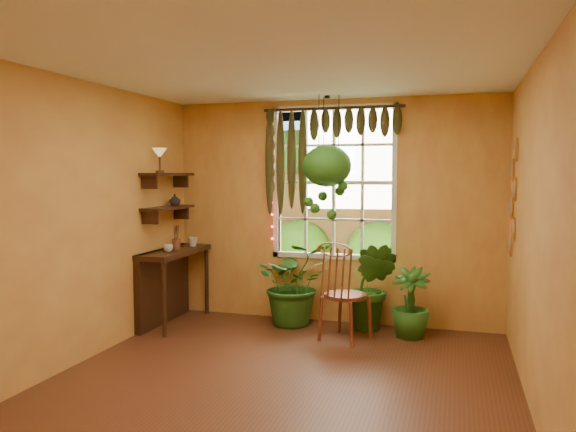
% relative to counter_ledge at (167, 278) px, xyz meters
% --- Properties ---
extents(floor, '(4.50, 4.50, 0.00)m').
position_rel_counter_ledge_xyz_m(floor, '(1.91, -1.60, -0.55)').
color(floor, '#572B18').
rests_on(floor, ground).
extents(ceiling, '(4.50, 4.50, 0.00)m').
position_rel_counter_ledge_xyz_m(ceiling, '(1.91, -1.60, 2.15)').
color(ceiling, white).
rests_on(ceiling, wall_back).
extents(wall_back, '(4.00, 0.00, 4.00)m').
position_rel_counter_ledge_xyz_m(wall_back, '(1.91, 0.65, 0.80)').
color(wall_back, gold).
rests_on(wall_back, floor).
extents(wall_left, '(0.00, 4.50, 4.50)m').
position_rel_counter_ledge_xyz_m(wall_left, '(-0.09, -1.60, 0.80)').
color(wall_left, gold).
rests_on(wall_left, floor).
extents(wall_right, '(0.00, 4.50, 4.50)m').
position_rel_counter_ledge_xyz_m(wall_right, '(3.91, -1.60, 0.80)').
color(wall_right, gold).
rests_on(wall_right, floor).
extents(window, '(1.52, 0.10, 1.86)m').
position_rel_counter_ledge_xyz_m(window, '(1.91, 0.68, 1.15)').
color(window, white).
rests_on(window, wall_back).
extents(valance_vine, '(1.70, 0.12, 1.10)m').
position_rel_counter_ledge_xyz_m(valance_vine, '(1.82, 0.56, 1.73)').
color(valance_vine, black).
rests_on(valance_vine, window).
extents(string_lights, '(0.03, 0.03, 1.54)m').
position_rel_counter_ledge_xyz_m(string_lights, '(1.15, 0.59, 1.20)').
color(string_lights, '#FF2633').
rests_on(string_lights, window).
extents(wall_plates, '(0.04, 0.32, 1.10)m').
position_rel_counter_ledge_xyz_m(wall_plates, '(3.89, 0.19, 1.00)').
color(wall_plates, beige).
rests_on(wall_plates, wall_right).
extents(counter_ledge, '(0.40, 1.20, 0.90)m').
position_rel_counter_ledge_xyz_m(counter_ledge, '(0.00, 0.00, 0.00)').
color(counter_ledge, black).
rests_on(counter_ledge, floor).
extents(shelf_lower, '(0.25, 0.90, 0.04)m').
position_rel_counter_ledge_xyz_m(shelf_lower, '(0.03, 0.00, 0.85)').
color(shelf_lower, black).
rests_on(shelf_lower, wall_left).
extents(shelf_upper, '(0.25, 0.90, 0.04)m').
position_rel_counter_ledge_xyz_m(shelf_upper, '(0.03, 0.00, 1.25)').
color(shelf_upper, black).
rests_on(shelf_upper, wall_left).
extents(backyard, '(14.00, 10.00, 12.00)m').
position_rel_counter_ledge_xyz_m(backyard, '(2.15, 5.27, 0.73)').
color(backyard, '#285F1B').
rests_on(backyard, ground).
extents(windsor_chair, '(0.60, 0.61, 1.24)m').
position_rel_counter_ledge_xyz_m(windsor_chair, '(2.19, -0.10, -0.19)').
color(windsor_chair, maroon).
rests_on(windsor_chair, floor).
extents(potted_plant_left, '(1.14, 1.08, 1.01)m').
position_rel_counter_ledge_xyz_m(potted_plant_left, '(1.50, 0.37, -0.05)').
color(potted_plant_left, '#1C4C14').
rests_on(potted_plant_left, floor).
extents(potted_plant_mid, '(0.64, 0.55, 1.02)m').
position_rel_counter_ledge_xyz_m(potted_plant_mid, '(2.42, 0.39, -0.04)').
color(potted_plant_mid, '#1C4C14').
rests_on(potted_plant_mid, floor).
extents(potted_plant_right, '(0.50, 0.50, 0.77)m').
position_rel_counter_ledge_xyz_m(potted_plant_right, '(2.88, 0.22, -0.16)').
color(potted_plant_right, '#1C4C14').
rests_on(potted_plant_right, floor).
extents(hanging_basket, '(0.56, 0.56, 1.43)m').
position_rel_counter_ledge_xyz_m(hanging_basket, '(1.90, 0.33, 1.29)').
color(hanging_basket, black).
rests_on(hanging_basket, ceiling).
extents(cup_a, '(0.13, 0.13, 0.09)m').
position_rel_counter_ledge_xyz_m(cup_a, '(0.13, -0.19, 0.39)').
color(cup_a, silver).
rests_on(cup_a, counter_ledge).
extents(cup_b, '(0.15, 0.15, 0.11)m').
position_rel_counter_ledge_xyz_m(cup_b, '(0.19, 0.33, 0.41)').
color(cup_b, beige).
rests_on(cup_b, counter_ledge).
extents(brush_jar, '(0.10, 0.10, 0.36)m').
position_rel_counter_ledge_xyz_m(brush_jar, '(0.11, 0.05, 0.49)').
color(brush_jar, brown).
rests_on(brush_jar, counter_ledge).
extents(shelf_vase, '(0.15, 0.15, 0.15)m').
position_rel_counter_ledge_xyz_m(shelf_vase, '(0.04, 0.16, 0.94)').
color(shelf_vase, '#B2AD99').
rests_on(shelf_vase, shelf_lower).
extents(tiffany_lamp, '(0.17, 0.17, 0.29)m').
position_rel_counter_ledge_xyz_m(tiffany_lamp, '(0.05, -0.21, 1.48)').
color(tiffany_lamp, brown).
rests_on(tiffany_lamp, shelf_upper).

